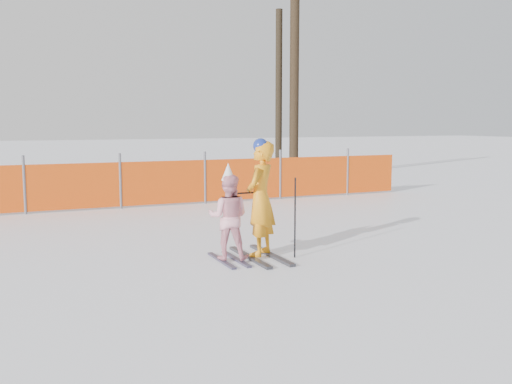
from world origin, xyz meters
TOP-DOWN VIEW (x-y plane):
  - ground at (0.00, 0.00)m, footprint 120.00×120.00m
  - adult at (0.23, 0.85)m, footprint 0.70×1.37m
  - child at (-0.27, 0.85)m, footprint 0.72×0.98m
  - ski_poles at (0.53, 0.69)m, footprint 0.86×0.22m
  - safety_fence at (-2.07, 6.41)m, footprint 17.46×0.06m
  - tree_trunks at (5.81, 10.90)m, footprint 0.72×0.53m

SIDE VIEW (x-z plane):
  - ground at x=0.00m, z-range 0.00..0.00m
  - safety_fence at x=-2.07m, z-range -0.07..1.18m
  - child at x=-0.27m, z-range -0.06..1.32m
  - ski_poles at x=0.53m, z-range 0.08..1.23m
  - adult at x=0.23m, z-range 0.00..1.71m
  - tree_trunks at x=5.81m, z-range -0.09..6.17m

